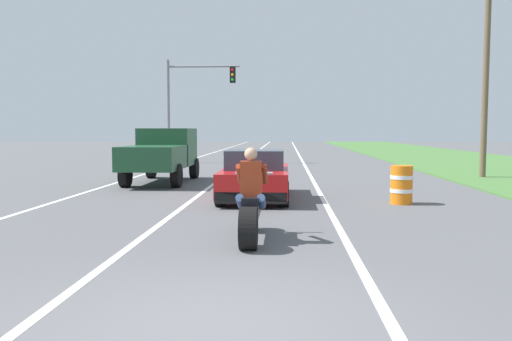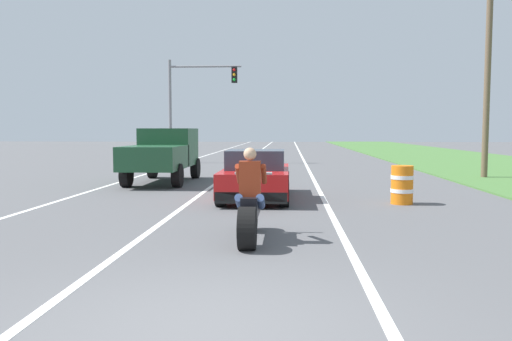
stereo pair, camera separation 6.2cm
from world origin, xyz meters
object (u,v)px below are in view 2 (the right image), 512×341
pickup_truck_left_lane_dark_green (163,152)px  traffic_light_mast_near (192,95)px  motorcycle_with_rider (250,207)px  sports_car_red (256,176)px  construction_barrel_nearest (402,185)px

pickup_truck_left_lane_dark_green → traffic_light_mast_near: (-1.07, 11.42, 2.87)m
motorcycle_with_rider → sports_car_red: size_ratio=0.51×
pickup_truck_left_lane_dark_green → traffic_light_mast_near: size_ratio=0.80×
motorcycle_with_rider → pickup_truck_left_lane_dark_green: pickup_truck_left_lane_dark_green is taller
pickup_truck_left_lane_dark_green → construction_barrel_nearest: (7.52, -5.06, -0.60)m
pickup_truck_left_lane_dark_green → traffic_light_mast_near: 11.82m
traffic_light_mast_near → motorcycle_with_rider: bearing=-76.8°
traffic_light_mast_near → sports_car_red: bearing=-73.2°
traffic_light_mast_near → construction_barrel_nearest: size_ratio=6.00×
motorcycle_with_rider → sports_car_red: 5.59m
motorcycle_with_rider → traffic_light_mast_near: traffic_light_mast_near is taller
motorcycle_with_rider → construction_barrel_nearest: motorcycle_with_rider is taller
sports_car_red → construction_barrel_nearest: sports_car_red is taller
motorcycle_with_rider → pickup_truck_left_lane_dark_green: (-3.92, 9.84, 0.51)m
motorcycle_with_rider → sports_car_red: motorcycle_with_rider is taller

